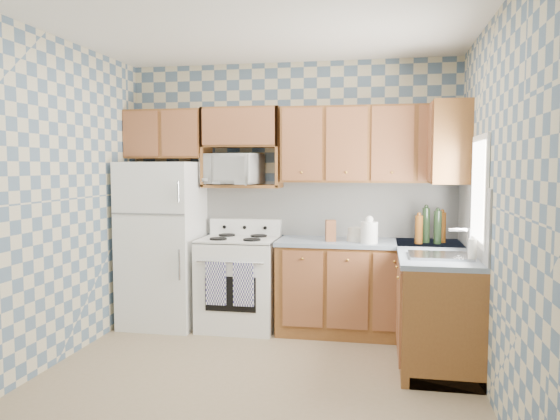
# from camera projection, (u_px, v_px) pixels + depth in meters

# --- Properties ---
(floor) EXTENTS (3.40, 3.40, 0.00)m
(floor) POSITION_uv_depth(u_px,v_px,m) (256.00, 378.00, 4.22)
(floor) COLOR #887454
(floor) RESTS_ON ground
(back_wall) EXTENTS (3.40, 0.02, 2.70)m
(back_wall) POSITION_uv_depth(u_px,v_px,m) (290.00, 194.00, 5.68)
(back_wall) COLOR slate
(back_wall) RESTS_ON ground
(right_wall) EXTENTS (0.02, 3.20, 2.70)m
(right_wall) POSITION_uv_depth(u_px,v_px,m) (493.00, 208.00, 3.80)
(right_wall) COLOR slate
(right_wall) RESTS_ON ground
(backsplash_back) EXTENTS (2.60, 0.02, 0.56)m
(backsplash_back) POSITION_uv_depth(u_px,v_px,m) (329.00, 209.00, 5.61)
(backsplash_back) COLOR white
(backsplash_back) RESTS_ON back_wall
(backsplash_right) EXTENTS (0.02, 1.60, 0.56)m
(backsplash_right) POSITION_uv_depth(u_px,v_px,m) (472.00, 218.00, 4.59)
(backsplash_right) COLOR white
(backsplash_right) RESTS_ON right_wall
(refrigerator) EXTENTS (0.75, 0.70, 1.68)m
(refrigerator) POSITION_uv_depth(u_px,v_px,m) (163.00, 244.00, 5.61)
(refrigerator) COLOR white
(refrigerator) RESTS_ON floor
(stove_body) EXTENTS (0.76, 0.65, 0.90)m
(stove_body) POSITION_uv_depth(u_px,v_px,m) (239.00, 284.00, 5.52)
(stove_body) COLOR white
(stove_body) RESTS_ON floor
(cooktop) EXTENTS (0.76, 0.65, 0.02)m
(cooktop) POSITION_uv_depth(u_px,v_px,m) (239.00, 239.00, 5.48)
(cooktop) COLOR silver
(cooktop) RESTS_ON stove_body
(backguard) EXTENTS (0.76, 0.08, 0.17)m
(backguard) POSITION_uv_depth(u_px,v_px,m) (246.00, 227.00, 5.74)
(backguard) COLOR white
(backguard) RESTS_ON cooktop
(dish_towel_left) EXTENTS (0.20, 0.02, 0.42)m
(dish_towel_left) POSITION_uv_depth(u_px,v_px,m) (216.00, 283.00, 5.20)
(dish_towel_left) COLOR navy
(dish_towel_left) RESTS_ON stove_body
(dish_towel_right) EXTENTS (0.20, 0.02, 0.42)m
(dish_towel_right) POSITION_uv_depth(u_px,v_px,m) (243.00, 285.00, 5.15)
(dish_towel_right) COLOR navy
(dish_towel_right) RESTS_ON stove_body
(base_cabinets_back) EXTENTS (1.75, 0.60, 0.88)m
(base_cabinets_back) POSITION_uv_depth(u_px,v_px,m) (369.00, 290.00, 5.31)
(base_cabinets_back) COLOR brown
(base_cabinets_back) RESTS_ON floor
(base_cabinets_right) EXTENTS (0.60, 1.60, 0.88)m
(base_cabinets_right) POSITION_uv_depth(u_px,v_px,m) (434.00, 305.00, 4.71)
(base_cabinets_right) COLOR brown
(base_cabinets_right) RESTS_ON floor
(countertop_back) EXTENTS (1.77, 0.63, 0.04)m
(countertop_back) POSITION_uv_depth(u_px,v_px,m) (369.00, 243.00, 5.26)
(countertop_back) COLOR gray
(countertop_back) RESTS_ON base_cabinets_back
(countertop_right) EXTENTS (0.63, 1.60, 0.04)m
(countertop_right) POSITION_uv_depth(u_px,v_px,m) (435.00, 253.00, 4.67)
(countertop_right) COLOR gray
(countertop_right) RESTS_ON base_cabinets_right
(upper_cabinets_back) EXTENTS (1.75, 0.33, 0.74)m
(upper_cabinets_back) POSITION_uv_depth(u_px,v_px,m) (371.00, 145.00, 5.32)
(upper_cabinets_back) COLOR brown
(upper_cabinets_back) RESTS_ON back_wall
(upper_cabinets_fridge) EXTENTS (0.82, 0.33, 0.50)m
(upper_cabinets_fridge) POSITION_uv_depth(u_px,v_px,m) (167.00, 134.00, 5.71)
(upper_cabinets_fridge) COLOR brown
(upper_cabinets_fridge) RESTS_ON back_wall
(upper_cabinets_right) EXTENTS (0.33, 0.70, 0.74)m
(upper_cabinets_right) POSITION_uv_depth(u_px,v_px,m) (449.00, 143.00, 5.01)
(upper_cabinets_right) COLOR brown
(upper_cabinets_right) RESTS_ON right_wall
(microwave_shelf) EXTENTS (0.80, 0.33, 0.03)m
(microwave_shelf) POSITION_uv_depth(u_px,v_px,m) (243.00, 186.00, 5.60)
(microwave_shelf) COLOR brown
(microwave_shelf) RESTS_ON back_wall
(microwave) EXTENTS (0.64, 0.50, 0.32)m
(microwave) POSITION_uv_depth(u_px,v_px,m) (232.00, 169.00, 5.57)
(microwave) COLOR white
(microwave) RESTS_ON microwave_shelf
(sink) EXTENTS (0.48, 0.40, 0.03)m
(sink) POSITION_uv_depth(u_px,v_px,m) (440.00, 256.00, 4.33)
(sink) COLOR #B7B7BC
(sink) RESTS_ON countertop_right
(window) EXTENTS (0.02, 0.66, 0.86)m
(window) POSITION_uv_depth(u_px,v_px,m) (479.00, 191.00, 4.23)
(window) COLOR white
(window) RESTS_ON right_wall
(bottle_0) EXTENTS (0.07, 0.07, 0.33)m
(bottle_0) POSITION_uv_depth(u_px,v_px,m) (426.00, 225.00, 5.12)
(bottle_0) COLOR black
(bottle_0) RESTS_ON countertop_back
(bottle_1) EXTENTS (0.07, 0.07, 0.31)m
(bottle_1) POSITION_uv_depth(u_px,v_px,m) (438.00, 227.00, 5.05)
(bottle_1) COLOR black
(bottle_1) RESTS_ON countertop_back
(bottle_2) EXTENTS (0.07, 0.07, 0.29)m
(bottle_2) POSITION_uv_depth(u_px,v_px,m) (442.00, 227.00, 5.14)
(bottle_2) COLOR #60340F
(bottle_2) RESTS_ON countertop_back
(bottle_3) EXTENTS (0.07, 0.07, 0.26)m
(bottle_3) POSITION_uv_depth(u_px,v_px,m) (419.00, 230.00, 5.06)
(bottle_3) COLOR #60340F
(bottle_3) RESTS_ON countertop_back
(knife_block) EXTENTS (0.11, 0.11, 0.20)m
(knife_block) POSITION_uv_depth(u_px,v_px,m) (331.00, 231.00, 5.23)
(knife_block) COLOR brown
(knife_block) RESTS_ON countertop_back
(electric_kettle) EXTENTS (0.16, 0.16, 0.20)m
(electric_kettle) POSITION_uv_depth(u_px,v_px,m) (369.00, 233.00, 5.08)
(electric_kettle) COLOR white
(electric_kettle) RESTS_ON countertop_back
(food_containers) EXTENTS (0.20, 0.20, 0.13)m
(food_containers) POSITION_uv_depth(u_px,v_px,m) (357.00, 234.00, 5.24)
(food_containers) COLOR beige
(food_containers) RESTS_ON countertop_back
(soap_bottle) EXTENTS (0.06, 0.06, 0.17)m
(soap_bottle) POSITION_uv_depth(u_px,v_px,m) (473.00, 250.00, 4.12)
(soap_bottle) COLOR beige
(soap_bottle) RESTS_ON countertop_right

